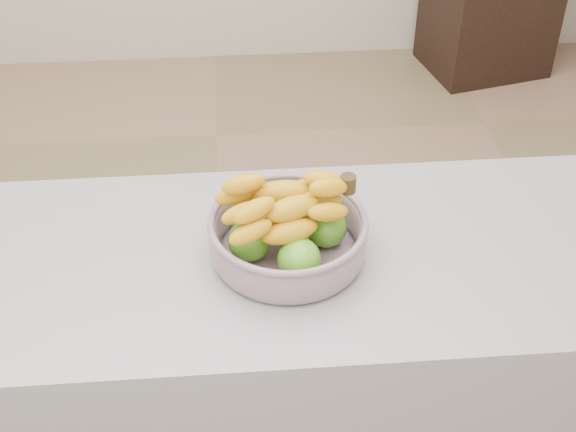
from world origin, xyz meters
TOP-DOWN VIEW (x-y plane):
  - ground at (0.00, 0.00)m, footprint 4.00×4.00m
  - counter at (0.00, -0.63)m, footprint 2.00×0.60m
  - fruit_bowl at (0.17, -0.63)m, footprint 0.32×0.32m

SIDE VIEW (x-z plane):
  - ground at x=0.00m, z-range 0.00..0.00m
  - counter at x=0.00m, z-range 0.00..0.90m
  - fruit_bowl at x=0.17m, z-range 0.87..1.04m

